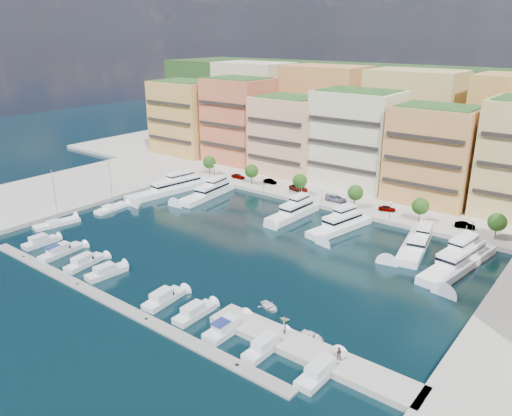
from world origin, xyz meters
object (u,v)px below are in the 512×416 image
Objects in this scene: car_2 at (299,188)px; yacht_3 at (294,211)px; tree_3 at (355,193)px; car_3 at (336,199)px; yacht_0 at (173,187)px; tender_2 at (313,336)px; tender_1 at (285,319)px; person_0 at (285,329)px; cruiser_0 at (40,242)px; yacht_6 at (460,260)px; tender_0 at (270,307)px; cruiser_1 at (61,252)px; cruiser_9 at (321,371)px; lamppost_3 at (390,207)px; lamppost_0 at (214,169)px; yacht_5 at (416,243)px; cruiser_2 at (84,263)px; car_4 at (387,208)px; cruiser_7 at (227,328)px; tree_0 at (209,162)px; tree_2 at (300,181)px; sailboat_0 at (57,224)px; cruiser_5 at (164,299)px; car_0 at (238,176)px; yacht_4 at (341,225)px; lamppost_4 at (473,225)px; cruiser_6 at (194,313)px; sailboat_1 at (111,209)px; lamppost_1 at (264,180)px; tree_5 at (497,222)px; tree_1 at (252,171)px; yacht_1 at (209,193)px; lamppost_2 at (322,192)px; car_5 at (465,225)px; car_1 at (270,181)px; tree_4 at (420,206)px; cruiser_8 at (266,346)px; cruiser_3 at (106,273)px.

yacht_3 is at bearing -132.24° from car_2.
car_3 is at bearing 170.05° from tree_3.
yacht_0 reaches higher than tender_2.
person_0 is (2.86, -4.04, 1.36)m from tender_1.
tender_1 is (56.01, 7.39, -0.12)m from cruiser_0.
tender_0 is (-18.86, -34.21, -0.80)m from yacht_6.
car_3 is (28.14, 59.12, 1.26)m from cruiser_1.
car_3 is (-31.12, 59.10, 1.28)m from cruiser_9.
lamppost_0 is at bearing 180.00° from lamppost_3.
yacht_5 is 3.15× the size of car_2.
car_2 reaches higher than cruiser_9.
car_4 is (33.27, 60.44, 1.14)m from cruiser_2.
cruiser_1 is 43.37m from cruiser_7.
tree_2 is at bearing 0.00° from tree_0.
yacht_0 is 1.98× the size of sailboat_0.
cruiser_5 is 1.92× the size of car_0.
yacht_4 reaches higher than car_3.
tree_3 reaches higher than lamppost_4.
cruiser_1 reaches higher than cruiser_2.
sailboat_1 is at bearing 156.22° from cruiser_6.
lamppost_1 is 1.00× the size of lamppost_3.
tree_5 reaches higher than tender_0.
tree_1 is 0.29× the size of yacht_1.
lamppost_2 is 0.74× the size of car_3.
sailboat_1 reaches higher than cruiser_9.
tender_1 is (5.08, 7.42, -0.14)m from cruiser_7.
cruiser_1 is 73.16m from car_4.
yacht_6 is (77.63, -15.05, -3.53)m from tree_0.
lamppost_0 reaches higher than cruiser_1.
car_0 is at bearing 172.08° from lamppost_2.
tree_2 is 41.48m from car_5.
tree_5 is 60.31m from car_1.
lamppost_4 is 58.87m from cruiser_7.
tree_4 is at bearing 20.97° from lamppost_3.
tree_4 is 10.08m from car_5.
car_1 is at bearing 84.71° from cruiser_1.
yacht_6 is at bearing -98.95° from tree_5.
lamppost_0 is 0.32× the size of sailboat_1.
tree_2 is 63.61m from cruiser_7.
tender_0 is (10.77, -49.26, -4.33)m from tree_3.
sailboat_0 is (-65.56, 8.22, -0.24)m from cruiser_8.
cruiser_3 is at bearing -164.38° from car_0.
sailboat_1 is at bearing 153.47° from car_1.
tree_3 reaches higher than cruiser_1.
yacht_4 is 16.98m from yacht_5.
yacht_3 is 46.43m from cruiser_5.
car_1 is at bearing 77.85° from cruiser_0.
tree_3 reaches higher than yacht_1.
car_4 is at bearing 74.87° from yacht_4.
tree_4 reaches higher than person_0.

